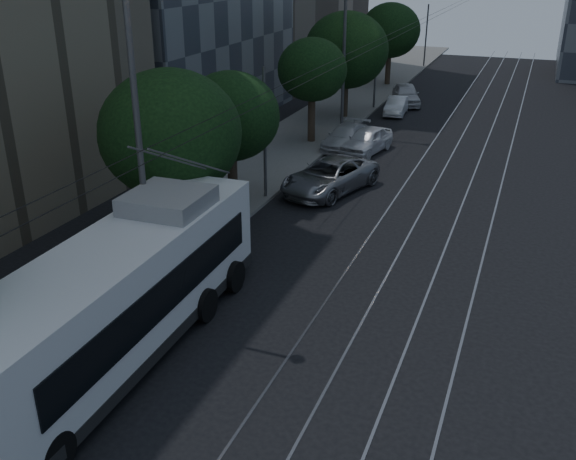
% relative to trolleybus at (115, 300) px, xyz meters
% --- Properties ---
extents(ground, '(120.00, 120.00, 0.00)m').
position_rel_trolleybus_xyz_m(ground, '(4.10, 3.10, -1.80)').
color(ground, black).
rests_on(ground, ground).
extents(sidewalk, '(5.00, 90.00, 0.15)m').
position_rel_trolleybus_xyz_m(sidewalk, '(-3.40, 23.10, -1.73)').
color(sidewalk, slate).
rests_on(sidewalk, ground).
extents(tram_rails, '(4.52, 90.00, 0.02)m').
position_rel_trolleybus_xyz_m(tram_rails, '(6.60, 23.10, -1.79)').
color(tram_rails, gray).
rests_on(tram_rails, ground).
extents(overhead_wires, '(2.23, 90.00, 6.00)m').
position_rel_trolleybus_xyz_m(overhead_wires, '(-0.87, 23.10, 1.67)').
color(overhead_wires, black).
rests_on(overhead_wires, ground).
extents(trolleybus, '(3.02, 13.14, 5.63)m').
position_rel_trolleybus_xyz_m(trolleybus, '(0.00, 0.00, 0.00)').
color(trolleybus, white).
rests_on(trolleybus, ground).
extents(pickup_silver, '(4.06, 6.04, 1.54)m').
position_rel_trolleybus_xyz_m(pickup_silver, '(1.24, 15.14, -1.03)').
color(pickup_silver, gray).
rests_on(pickup_silver, ground).
extents(car_white_a, '(2.48, 4.49, 1.45)m').
position_rel_trolleybus_xyz_m(car_white_a, '(1.19, 22.10, -1.08)').
color(car_white_a, white).
rests_on(car_white_a, ground).
extents(car_white_b, '(2.07, 4.61, 1.31)m').
position_rel_trolleybus_xyz_m(car_white_b, '(-0.20, 22.60, -1.14)').
color(car_white_b, silver).
rests_on(car_white_b, ground).
extents(car_white_c, '(1.52, 3.77, 1.22)m').
position_rel_trolleybus_xyz_m(car_white_c, '(0.69, 32.10, -1.19)').
color(car_white_c, white).
rests_on(car_white_c, ground).
extents(car_white_d, '(3.16, 4.87, 1.54)m').
position_rel_trolleybus_xyz_m(car_white_d, '(0.63, 35.48, -1.03)').
color(car_white_d, silver).
rests_on(car_white_d, ground).
extents(tree_1, '(5.22, 5.22, 6.75)m').
position_rel_trolleybus_xyz_m(tree_1, '(-2.40, 7.26, 2.59)').
color(tree_1, '#30241A').
rests_on(tree_1, ground).
extents(tree_2, '(4.30, 4.30, 5.90)m').
position_rel_trolleybus_xyz_m(tree_2, '(-2.40, 12.19, 2.15)').
color(tree_2, '#30241A').
rests_on(tree_2, ground).
extents(tree_3, '(4.00, 4.00, 6.13)m').
position_rel_trolleybus_xyz_m(tree_3, '(-2.40, 22.83, 2.51)').
color(tree_3, '#30241A').
rests_on(tree_3, ground).
extents(tree_4, '(5.57, 5.57, 7.07)m').
position_rel_trolleybus_xyz_m(tree_4, '(-2.40, 29.65, 2.75)').
color(tree_4, '#30241A').
rests_on(tree_4, ground).
extents(tree_5, '(4.97, 4.97, 6.81)m').
position_rel_trolleybus_xyz_m(tree_5, '(-2.40, 42.45, 2.75)').
color(tree_5, '#30241A').
rests_on(tree_5, ground).
extents(streetlamp_near, '(2.55, 0.44, 10.61)m').
position_rel_trolleybus_xyz_m(streetlamp_near, '(-0.68, 3.39, 4.55)').
color(streetlamp_near, '#525254').
rests_on(streetlamp_near, ground).
extents(streetlamp_far, '(2.58, 0.44, 10.76)m').
position_rel_trolleybus_xyz_m(streetlamp_far, '(-1.28, 26.75, 4.64)').
color(streetlamp_far, '#525254').
rests_on(streetlamp_far, ground).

